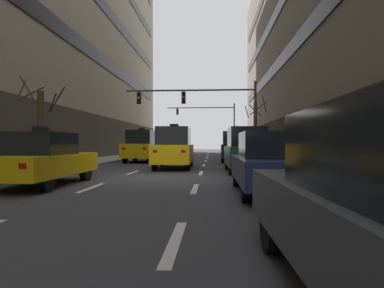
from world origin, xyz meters
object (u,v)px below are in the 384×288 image
Objects in this scene: taxi_driving_3 at (43,159)px; traffic_signal_1 at (214,119)px; taxi_driving_0 at (174,148)px; taxi_driving_1 at (142,146)px; car_driving_2 at (158,149)px; street_tree_1 at (255,128)px; street_tree_0 at (40,126)px; car_parked_3 at (234,147)px; car_parked_2 at (246,150)px; traffic_signal_0 at (207,105)px; car_parked_1 at (271,163)px.

traffic_signal_1 is at bearing 80.77° from taxi_driving_3.
taxi_driving_1 is at bearing 117.55° from taxi_driving_0.
street_tree_1 reaches higher than car_driving_2.
street_tree_0 is (-2.96, -14.88, 1.29)m from car_driving_2.
taxi_driving_1 is at bearing 88.78° from taxi_driving_3.
taxi_driving_1 is at bearing -178.99° from car_parked_3.
taxi_driving_1 reaches higher than taxi_driving_3.
traffic_signal_0 reaches higher than car_parked_2.
car_driving_2 is (0.02, 6.65, -0.28)m from taxi_driving_1.
taxi_driving_3 reaches higher than car_parked_1.
car_driving_2 is at bearing 78.75° from street_tree_0.
street_tree_0 reaches higher than taxi_driving_3.
car_driving_2 is at bearing 89.15° from taxi_driving_3.
car_driving_2 is at bearing 89.86° from taxi_driving_1.
taxi_driving_1 is at bearing 130.42° from car_parked_2.
car_parked_1 is at bearing -72.39° from car_driving_2.
car_parked_3 is 6.71m from street_tree_1.
taxi_driving_1 is 1.04× the size of car_parked_3.
taxi_driving_0 reaches higher than car_driving_2.
street_tree_0 is at bearing -109.69° from taxi_driving_1.
car_parked_2 is 0.46× the size of traffic_signal_1.
taxi_driving_0 is 6.89m from car_parked_3.
car_parked_1 is at bearing -82.01° from traffic_signal_0.
taxi_driving_3 is at bearing -99.23° from traffic_signal_1.
car_parked_2 is at bearing 2.98° from street_tree_0.
street_tree_1 is at bearing 50.68° from street_tree_0.
street_tree_0 is (-9.53, -8.34, 1.06)m from car_parked_3.
car_parked_1 is at bearing -90.00° from car_parked_3.
taxi_driving_3 is 0.83× the size of street_tree_1.
traffic_signal_1 reaches higher than taxi_driving_3.
street_tree_0 is (-7.58, -8.09, -1.92)m from traffic_signal_0.
traffic_signal_0 reaches higher than car_parked_1.
car_parked_2 is (6.86, 5.13, 0.20)m from taxi_driving_3.
taxi_driving_0 is 27.28m from traffic_signal_1.
car_parked_3 is at bearing 7.38° from traffic_signal_0.
car_parked_2 is 0.96× the size of car_parked_3.
taxi_driving_3 is at bearing -143.18° from car_parked_2.
street_tree_0 is (-9.53, 5.82, 1.34)m from car_parked_1.
traffic_signal_1 reaches higher than street_tree_0.
car_parked_3 is at bearing 90.00° from car_parked_1.
street_tree_1 is (9.16, 19.08, 1.85)m from taxi_driving_3.
taxi_driving_3 is at bearing -111.08° from traffic_signal_0.
traffic_signal_0 is at bearing 104.41° from car_parked_2.
traffic_signal_1 reaches higher than traffic_signal_0.
traffic_signal_0 is 1.71× the size of street_tree_1.
street_tree_1 is at bearing 34.98° from taxi_driving_1.
street_tree_1 is at bearing 56.19° from traffic_signal_0.
taxi_driving_3 is at bearing -90.85° from car_driving_2.
car_parked_2 is 0.46× the size of traffic_signal_0.
car_parked_2 is (6.58, -7.73, -0.10)m from taxi_driving_1.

